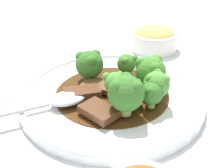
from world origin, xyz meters
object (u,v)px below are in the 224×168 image
Objects in this scene: beef_strip_3 at (97,86)px; broccoli_floret_3 at (129,63)px; broccoli_floret_6 at (152,93)px; broccoli_floret_4 at (89,64)px; beef_strip_2 at (122,81)px; beef_strip_1 at (82,93)px; serving_spoon at (54,102)px; broccoli_floret_2 at (157,83)px; broccoli_floret_7 at (115,83)px; main_plate at (112,96)px; broccoli_floret_0 at (131,88)px; side_bowl_appetizer at (155,38)px; beef_strip_0 at (99,111)px; broccoli_floret_1 at (151,71)px; broccoli_floret_5 at (126,93)px.

broccoli_floret_3 is at bearing 154.64° from beef_strip_3.
beef_strip_3 is 1.19× the size of broccoli_floret_6.
broccoli_floret_6 is at bearing 70.34° from broccoli_floret_4.
beef_strip_2 is at bearing 93.13° from broccoli_floret_4.
beef_strip_1 is 0.05m from serving_spoon.
broccoli_floret_7 is (0.02, -0.06, -0.00)m from broccoli_floret_2.
broccoli_floret_7 is 0.26× the size of serving_spoon.
broccoli_floret_3 is 0.76× the size of broccoli_floret_4.
broccoli_floret_6 is 0.89× the size of broccoli_floret_7.
beef_strip_1 is 0.08m from beef_strip_2.
broccoli_floret_0 reaches higher than main_plate.
broccoli_floret_6 is 0.39× the size of side_bowl_appetizer.
beef_strip_3 is 0.46× the size of side_bowl_appetizer.
broccoli_floret_2 and broccoli_floret_4 have the same top height.
broccoli_floret_7 is at bearing 172.44° from beef_strip_0.
beef_strip_0 is 0.08m from broccoli_floret_6.
broccoli_floret_0 is at bearing 102.53° from beef_strip_1.
broccoli_floret_4 reaches higher than broccoli_floret_0.
serving_spoon is 0.33m from side_bowl_appetizer.
broccoli_floret_1 is at bearing -146.99° from broccoli_floret_2.
broccoli_floret_2 reaches higher than beef_strip_2.
broccoli_floret_6 is (0.09, 0.07, 0.00)m from broccoli_floret_3.
beef_strip_3 is 1.23× the size of broccoli_floret_0.
beef_strip_0 is at bearing -30.75° from broccoli_floret_0.
main_plate is 5.32× the size of broccoli_floret_1.
main_plate is at bearing -87.04° from broccoli_floret_2.
side_bowl_appetizer is at bearing 173.10° from beef_strip_3.
broccoli_floret_4 is (0.04, -0.06, 0.01)m from broccoli_floret_3.
broccoli_floret_2 reaches higher than broccoli_floret_6.
main_plate is 0.10m from serving_spoon.
broccoli_floret_1 reaches higher than broccoli_floret_0.
side_bowl_appetizer is (-0.30, -0.04, -0.03)m from broccoli_floret_5.
broccoli_floret_4 is 1.22× the size of broccoli_floret_6.
broccoli_floret_0 is (-0.02, 0.08, 0.02)m from beef_strip_1.
beef_strip_0 is 0.12m from broccoli_floret_4.
serving_spoon is at bearing -48.41° from broccoli_floret_1.
broccoli_floret_2 is 1.22× the size of broccoli_floret_6.
broccoli_floret_6 is (0.05, 0.02, -0.01)m from broccoli_floret_1.
side_bowl_appetizer is (-0.25, 0.00, 0.02)m from main_plate.
serving_spoon is at bearing -28.15° from beef_strip_3.
broccoli_floret_6 is (0.02, 0.07, 0.03)m from main_plate.
beef_strip_1 is 1.57× the size of broccoli_floret_0.
broccoli_floret_1 is (-0.00, 0.05, 0.03)m from beef_strip_2.
broccoli_floret_2 is 1.08× the size of broccoli_floret_7.
broccoli_floret_7 reaches higher than broccoli_floret_3.
beef_strip_1 is at bearing -17.49° from beef_strip_3.
broccoli_floret_3 is 0.93× the size of broccoli_floret_6.
broccoli_floret_5 is at bearing 77.85° from beef_strip_1.
broccoli_floret_3 is 0.82× the size of broccoli_floret_7.
beef_strip_3 is 1.06× the size of broccoli_floret_7.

